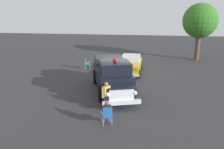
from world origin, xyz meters
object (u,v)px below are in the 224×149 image
oak_tree_left (200,21)px  lawn_chair_near_truck (107,115)px  lawn_chair_by_car (87,63)px  vintage_fire_truck (113,75)px  classic_hot_rod (130,64)px  spectator_seated (107,111)px  spectator_standing (106,94)px

oak_tree_left → lawn_chair_near_truck: bearing=-25.7°
oak_tree_left → lawn_chair_by_car: bearing=-64.3°
vintage_fire_truck → lawn_chair_near_truck: 4.88m
classic_hot_rod → spectator_seated: (9.60, -0.66, -0.05)m
lawn_chair_near_truck → spectator_seated: size_ratio=0.79×
vintage_fire_truck → oak_tree_left: 13.53m
lawn_chair_near_truck → vintage_fire_truck: bearing=-176.0°
oak_tree_left → classic_hot_rod: bearing=-49.8°
lawn_chair_near_truck → oak_tree_left: oak_tree_left is taller
lawn_chair_by_car → spectator_seated: 10.68m
spectator_seated → lawn_chair_near_truck: bearing=19.6°
lawn_chair_near_truck → spectator_standing: spectator_standing is taller
vintage_fire_truck → lawn_chair_by_car: vintage_fire_truck is taller
spectator_seated → spectator_standing: bearing=-170.8°
vintage_fire_truck → oak_tree_left: oak_tree_left is taller
vintage_fire_truck → lawn_chair_near_truck: (4.83, 0.34, -0.61)m
classic_hot_rod → spectator_standing: bearing=-6.7°
lawn_chair_near_truck → lawn_chair_by_car: 10.82m
lawn_chair_by_car → classic_hot_rod: bearing=82.7°
vintage_fire_truck → spectator_seated: (4.70, 0.30, -0.50)m
spectator_standing → oak_tree_left: 16.05m
classic_hot_rod → lawn_chair_near_truck: 9.75m
vintage_fire_truck → classic_hot_rod: size_ratio=1.42×
spectator_seated → spectator_standing: 1.73m
spectator_standing → spectator_seated: bearing=9.2°
vintage_fire_truck → spectator_seated: bearing=3.6°
vintage_fire_truck → oak_tree_left: bearing=143.9°
lawn_chair_by_car → spectator_seated: spectator_seated is taller
lawn_chair_by_car → oak_tree_left: bearing=115.7°
spectator_seated → spectator_standing: (-1.69, -0.27, 0.27)m
classic_hot_rod → spectator_seated: bearing=-3.9°
lawn_chair_near_truck → lawn_chair_by_car: (-10.25, -3.45, 0.00)m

